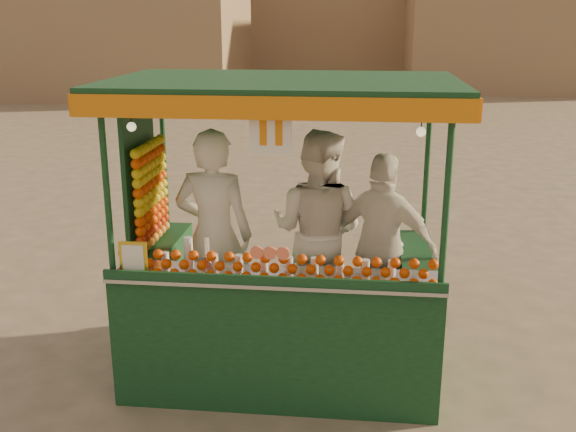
# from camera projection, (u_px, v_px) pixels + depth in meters

# --- Properties ---
(ground) EXTENTS (90.00, 90.00, 0.00)m
(ground) POSITION_uv_depth(u_px,v_px,m) (285.00, 356.00, 5.97)
(ground) COLOR brown
(ground) RESTS_ON ground
(building_left) EXTENTS (10.00, 6.00, 6.00)m
(building_left) POSITION_uv_depth(u_px,v_px,m) (106.00, 14.00, 25.10)
(building_left) COLOR #8D6850
(building_left) RESTS_ON ground
(building_right) EXTENTS (9.00, 6.00, 5.00)m
(building_right) POSITION_uv_depth(u_px,v_px,m) (520.00, 27.00, 27.40)
(building_right) COLOR #8D6850
(building_right) RESTS_ON ground
(building_center) EXTENTS (14.00, 7.00, 7.00)m
(building_center) POSITION_uv_depth(u_px,v_px,m) (312.00, 5.00, 33.76)
(building_center) COLOR #8D6850
(building_center) RESTS_ON ground
(juice_cart) EXTENTS (2.70, 1.75, 2.46)m
(juice_cart) POSITION_uv_depth(u_px,v_px,m) (274.00, 286.00, 5.48)
(juice_cart) COLOR #0D3218
(juice_cart) RESTS_ON ground
(vendor_left) EXTENTS (0.68, 0.48, 1.78)m
(vendor_left) POSITION_uv_depth(u_px,v_px,m) (214.00, 235.00, 5.53)
(vendor_left) COLOR white
(vendor_left) RESTS_ON ground
(vendor_middle) EXTENTS (1.01, 0.90, 1.74)m
(vendor_middle) POSITION_uv_depth(u_px,v_px,m) (317.00, 231.00, 5.70)
(vendor_middle) COLOR white
(vendor_middle) RESTS_ON ground
(vendor_right) EXTENTS (1.00, 0.67, 1.58)m
(vendor_right) POSITION_uv_depth(u_px,v_px,m) (382.00, 247.00, 5.56)
(vendor_right) COLOR silver
(vendor_right) RESTS_ON ground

